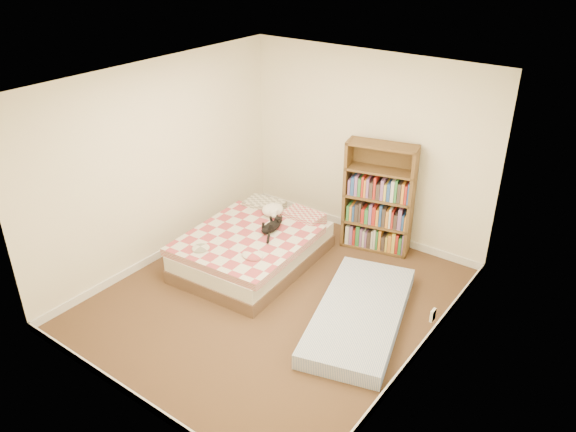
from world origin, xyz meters
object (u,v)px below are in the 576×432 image
Objects in this scene: floor_mattress at (360,314)px; bed at (255,247)px; bookshelf at (378,210)px; black_cat at (273,226)px; white_dog at (273,210)px.

bed is at bearing 155.28° from floor_mattress.
black_cat is at bearing -142.17° from bookshelf.
bookshelf is 1.41m from black_cat.
white_dog is (-0.25, 0.33, 0.02)m from black_cat.
bed reaches higher than floor_mattress.
bookshelf is at bearing 46.16° from bed.
floor_mattress is 6.24× the size of white_dog.
white_dog reaches higher than black_cat.
black_cat reaches higher than bed.
floor_mattress is at bearing -21.72° from white_dog.
bookshelf reaches higher than black_cat.
black_cat reaches higher than floor_mattress.
bed is 1.34× the size of bookshelf.
bed is 6.38× the size of white_dog.
black_cat is (0.17, 0.15, 0.28)m from bed.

